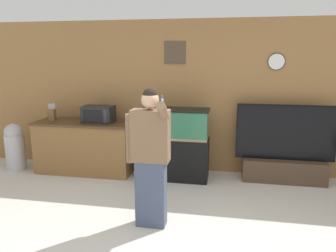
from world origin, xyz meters
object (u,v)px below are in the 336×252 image
(microwave, at_px, (98,114))
(person_standing, at_px, (150,156))
(knife_block, at_px, (52,114))
(counter_island, at_px, (85,147))
(trash_bin, at_px, (15,146))
(aquarium_on_stand, at_px, (175,144))
(tv_on_stand, at_px, (284,159))

(microwave, distance_m, person_standing, 2.09)
(microwave, relative_size, knife_block, 1.65)
(knife_block, xyz_separation_m, person_standing, (2.14, -1.60, -0.15))
(counter_island, xyz_separation_m, trash_bin, (-1.28, -0.12, -0.02))
(aquarium_on_stand, height_order, tv_on_stand, tv_on_stand)
(person_standing, xyz_separation_m, trash_bin, (-2.84, 1.50, -0.43))
(knife_block, height_order, trash_bin, knife_block)
(counter_island, height_order, aquarium_on_stand, aquarium_on_stand)
(aquarium_on_stand, bearing_deg, counter_island, 178.31)
(trash_bin, bearing_deg, tv_on_stand, 3.51)
(tv_on_stand, relative_size, person_standing, 0.94)
(aquarium_on_stand, distance_m, trash_bin, 2.89)
(counter_island, distance_m, aquarium_on_stand, 1.61)
(knife_block, bearing_deg, tv_on_stand, 2.58)
(microwave, height_order, aquarium_on_stand, aquarium_on_stand)
(aquarium_on_stand, bearing_deg, person_standing, -91.54)
(microwave, relative_size, person_standing, 0.31)
(counter_island, relative_size, person_standing, 1.03)
(counter_island, xyz_separation_m, tv_on_stand, (3.34, 0.16, -0.08))
(knife_block, height_order, person_standing, person_standing)
(microwave, xyz_separation_m, knife_block, (-0.85, -0.03, -0.02))
(knife_block, xyz_separation_m, aquarium_on_stand, (2.18, -0.03, -0.42))
(knife_block, xyz_separation_m, trash_bin, (-0.70, -0.11, -0.58))
(microwave, bearing_deg, counter_island, -175.89)
(counter_island, relative_size, tv_on_stand, 1.09)
(microwave, bearing_deg, trash_bin, -174.80)
(trash_bin, bearing_deg, person_standing, -27.80)
(aquarium_on_stand, distance_m, person_standing, 1.60)
(knife_block, distance_m, tv_on_stand, 3.98)
(knife_block, distance_m, person_standing, 2.68)
(counter_island, height_order, knife_block, knife_block)
(knife_block, xyz_separation_m, tv_on_stand, (3.93, 0.18, -0.64))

